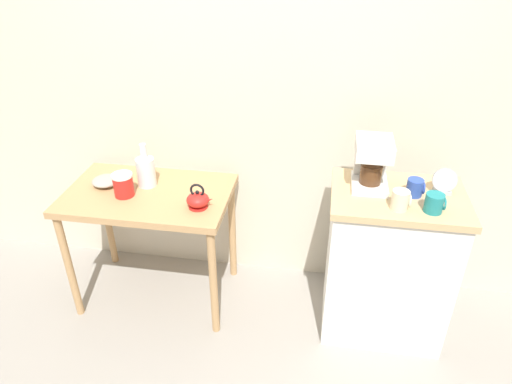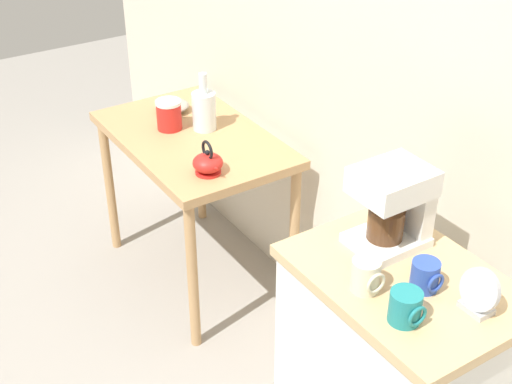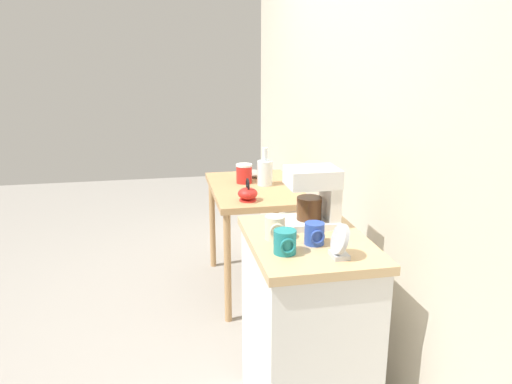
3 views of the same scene
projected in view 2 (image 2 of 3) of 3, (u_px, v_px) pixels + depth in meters
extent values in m
plane|color=gray|center=(264.00, 345.00, 3.05)|extent=(8.00, 8.00, 0.00)
cube|color=beige|center=(384.00, 14.00, 2.44)|extent=(4.40, 0.10, 2.80)
cube|color=tan|center=(193.00, 139.00, 3.11)|extent=(0.93, 0.58, 0.04)
cylinder|color=tan|center=(110.00, 187.00, 3.49)|extent=(0.04, 0.04, 0.71)
cylinder|color=tan|center=(193.00, 278.00, 2.88)|extent=(0.04, 0.04, 0.71)
cylinder|color=tan|center=(200.00, 160.00, 3.72)|extent=(0.04, 0.04, 0.71)
cylinder|color=tan|center=(294.00, 238.00, 3.11)|extent=(0.04, 0.04, 0.71)
cube|color=tan|center=(405.00, 281.00, 2.04)|extent=(0.67, 0.48, 0.04)
cylinder|color=#9E998C|center=(172.00, 111.00, 3.30)|extent=(0.07, 0.07, 0.01)
ellipsoid|color=#9E998C|center=(172.00, 106.00, 3.28)|extent=(0.16, 0.16, 0.04)
cylinder|color=red|center=(208.00, 172.00, 2.81)|extent=(0.10, 0.10, 0.01)
ellipsoid|color=red|center=(208.00, 163.00, 2.79)|extent=(0.12, 0.12, 0.07)
cone|color=red|center=(215.00, 168.00, 2.75)|extent=(0.06, 0.03, 0.04)
sphere|color=black|center=(207.00, 152.00, 2.76)|extent=(0.02, 0.02, 0.02)
torus|color=black|center=(207.00, 150.00, 2.76)|extent=(0.08, 0.01, 0.08)
cylinder|color=silver|center=(204.00, 111.00, 3.10)|extent=(0.10, 0.10, 0.17)
cylinder|color=silver|center=(203.00, 83.00, 3.04)|extent=(0.04, 0.04, 0.09)
cylinder|color=red|center=(169.00, 116.00, 3.12)|extent=(0.11, 0.11, 0.12)
cylinder|color=white|center=(168.00, 102.00, 3.08)|extent=(0.11, 0.11, 0.01)
cube|color=white|center=(386.00, 240.00, 2.16)|extent=(0.18, 0.22, 0.03)
cube|color=white|center=(411.00, 200.00, 2.14)|extent=(0.16, 0.05, 0.26)
cube|color=white|center=(393.00, 182.00, 2.05)|extent=(0.18, 0.22, 0.08)
cylinder|color=#4C2D19|center=(386.00, 223.00, 2.12)|extent=(0.11, 0.11, 0.10)
cylinder|color=teal|center=(405.00, 307.00, 1.85)|extent=(0.09, 0.09, 0.09)
torus|color=teal|center=(417.00, 317.00, 1.82)|extent=(0.01, 0.06, 0.06)
cylinder|color=beige|center=(366.00, 275.00, 1.96)|extent=(0.08, 0.08, 0.10)
torus|color=beige|center=(376.00, 283.00, 1.93)|extent=(0.01, 0.06, 0.06)
cylinder|color=#2D4CAD|center=(425.00, 275.00, 1.97)|extent=(0.08, 0.08, 0.09)
torus|color=#2D4CAD|center=(436.00, 283.00, 1.94)|extent=(0.01, 0.06, 0.06)
cube|color=#B2B5BA|center=(476.00, 308.00, 1.90)|extent=(0.08, 0.06, 0.02)
cylinder|color=#B2B5BA|center=(480.00, 289.00, 1.87)|extent=(0.12, 0.05, 0.12)
cylinder|color=black|center=(479.00, 290.00, 1.87)|extent=(0.10, 0.04, 0.10)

